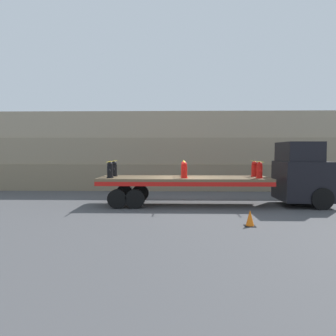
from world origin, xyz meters
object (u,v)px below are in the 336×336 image
at_px(flatbed_trailer, 170,183).
at_px(fire_hydrant_red_far_1, 184,169).
at_px(traffic_cone, 250,218).
at_px(fire_hydrant_red_far_2, 254,169).
at_px(fire_hydrant_red_near_2, 259,170).
at_px(truck_cab, 304,174).
at_px(fire_hydrant_red_near_1, 184,170).
at_px(fire_hydrant_black_near_0, 110,170).
at_px(fire_hydrant_black_far_0, 114,169).

height_order(flatbed_trailer, fire_hydrant_red_far_1, fire_hydrant_red_far_1).
bearing_deg(fire_hydrant_red_far_1, traffic_cone, -66.10).
distance_m(fire_hydrant_red_far_1, fire_hydrant_red_far_2, 3.59).
bearing_deg(flatbed_trailer, fire_hydrant_red_far_2, 7.06).
bearing_deg(fire_hydrant_red_near_2, truck_cab, 12.88).
relative_size(flatbed_trailer, fire_hydrant_red_far_1, 10.69).
bearing_deg(fire_hydrant_red_near_1, fire_hydrant_red_far_2, 16.45).
height_order(fire_hydrant_black_near_0, traffic_cone, fire_hydrant_black_near_0).
relative_size(truck_cab, flatbed_trailer, 0.37).
bearing_deg(truck_cab, fire_hydrant_red_near_2, -167.12).
xyz_separation_m(fire_hydrant_red_near_1, traffic_cone, (2.26, -4.05, -1.48)).
bearing_deg(truck_cab, fire_hydrant_red_near_1, -174.87).
bearing_deg(fire_hydrant_red_far_2, fire_hydrant_black_far_0, 180.00).
relative_size(fire_hydrant_red_far_1, fire_hydrant_red_near_2, 1.00).
height_order(fire_hydrant_red_near_1, fire_hydrant_red_near_2, same).
bearing_deg(flatbed_trailer, truck_cab, 0.00).
bearing_deg(fire_hydrant_red_far_1, fire_hydrant_red_near_2, -16.45).
height_order(fire_hydrant_red_far_1, fire_hydrant_red_near_2, same).
height_order(fire_hydrant_red_near_2, fire_hydrant_red_far_2, same).
xyz_separation_m(truck_cab, fire_hydrant_black_near_0, (-9.49, -0.53, 0.22)).
bearing_deg(fire_hydrant_red_far_2, flatbed_trailer, -172.94).
distance_m(fire_hydrant_red_near_1, fire_hydrant_red_far_1, 1.06).
bearing_deg(traffic_cone, fire_hydrant_red_near_1, 119.21).
bearing_deg(flatbed_trailer, fire_hydrant_red_near_1, -37.52).
relative_size(fire_hydrant_red_near_2, traffic_cone, 1.33).
xyz_separation_m(fire_hydrant_black_far_0, fire_hydrant_red_far_1, (3.59, 0.00, 0.00)).
relative_size(truck_cab, fire_hydrant_red_far_1, 3.99).
xyz_separation_m(fire_hydrant_black_near_0, fire_hydrant_red_near_2, (7.18, 0.00, 0.00)).
distance_m(fire_hydrant_black_far_0, fire_hydrant_red_far_2, 7.18).
bearing_deg(traffic_cone, truck_cab, 51.48).
height_order(fire_hydrant_red_near_1, traffic_cone, fire_hydrant_red_near_1).
relative_size(truck_cab, fire_hydrant_red_near_1, 3.99).
height_order(fire_hydrant_red_near_1, fire_hydrant_red_far_1, same).
xyz_separation_m(flatbed_trailer, fire_hydrant_black_near_0, (-2.90, -0.53, 0.67)).
relative_size(fire_hydrant_black_far_0, traffic_cone, 1.33).
bearing_deg(truck_cab, flatbed_trailer, 180.00).
xyz_separation_m(fire_hydrant_red_near_1, fire_hydrant_red_far_2, (3.59, 1.06, 0.00)).
bearing_deg(traffic_cone, fire_hydrant_black_far_0, 138.89).
bearing_deg(fire_hydrant_black_near_0, truck_cab, 3.19).
bearing_deg(fire_hydrant_red_far_1, fire_hydrant_red_near_1, -90.00).
height_order(fire_hydrant_red_far_1, traffic_cone, fire_hydrant_red_far_1).
xyz_separation_m(fire_hydrant_red_far_1, traffic_cone, (2.26, -5.11, -1.48)).
bearing_deg(truck_cab, fire_hydrant_red_far_1, 174.87).
bearing_deg(traffic_cone, fire_hydrant_red_near_2, 71.86).
distance_m(truck_cab, fire_hydrant_red_near_2, 2.39).
bearing_deg(fire_hydrant_red_near_1, fire_hydrant_red_near_2, 0.00).
height_order(fire_hydrant_red_far_1, fire_hydrant_red_far_2, same).
bearing_deg(fire_hydrant_red_far_2, fire_hydrant_red_far_1, 180.00).
distance_m(fire_hydrant_red_near_2, traffic_cone, 4.51).
bearing_deg(fire_hydrant_black_far_0, fire_hydrant_red_near_1, -16.45).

